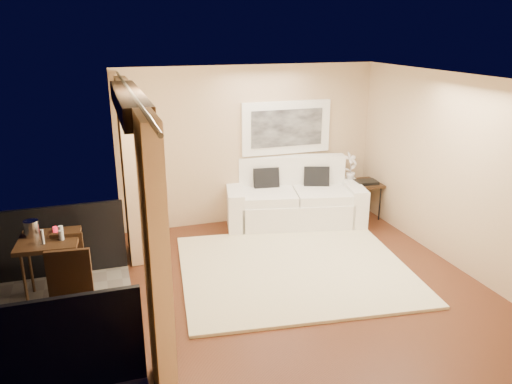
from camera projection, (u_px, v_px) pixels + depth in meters
name	position (u px, v px, depth m)	size (l,w,h in m)	color
floor	(305.00, 282.00, 6.75)	(5.00, 5.00, 0.00)	#562B19
room_shell	(129.00, 102.00, 5.33)	(5.00, 6.40, 5.00)	white
balcony	(40.00, 311.00, 5.72)	(1.81, 2.60, 1.17)	#605B56
curtains	(139.00, 206.00, 5.71)	(0.16, 4.80, 2.64)	#DEB589
artwork	(287.00, 128.00, 8.66)	(1.62, 0.07, 0.92)	white
rug	(294.00, 269.00, 7.07)	(3.16, 2.76, 0.04)	#F3EAC3
sofa	(294.00, 201.00, 8.72)	(2.49, 1.47, 1.12)	white
side_table	(362.00, 185.00, 8.89)	(0.61, 0.61, 0.65)	#321E10
tray	(366.00, 182.00, 8.81)	(0.38, 0.28, 0.05)	black
orchid	(351.00, 167.00, 8.89)	(0.27, 0.19, 0.52)	white
bistro_table	(49.00, 244.00, 6.10)	(0.76, 0.76, 0.83)	#321E10
balcony_chair_far	(70.00, 258.00, 6.29)	(0.42, 0.43, 0.88)	#321E10
balcony_chair_near	(70.00, 292.00, 5.26)	(0.51, 0.51, 1.06)	#321E10
ice_bucket	(32.00, 228.00, 6.11)	(0.18, 0.18, 0.20)	silver
candle	(55.00, 229.00, 6.25)	(0.06, 0.06, 0.07)	red
vase	(43.00, 237.00, 5.89)	(0.04, 0.04, 0.18)	silver
glass_a	(61.00, 235.00, 6.01)	(0.06, 0.06, 0.12)	silver
glass_b	(61.00, 231.00, 6.15)	(0.06, 0.06, 0.12)	white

